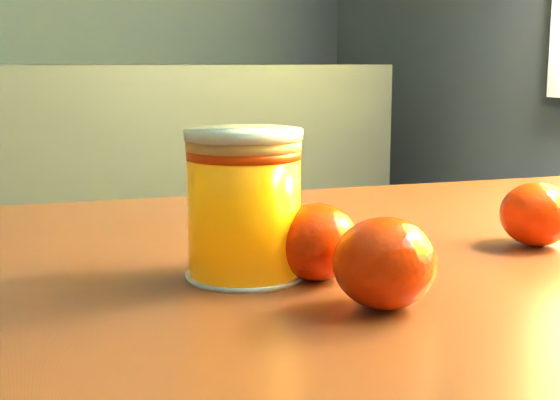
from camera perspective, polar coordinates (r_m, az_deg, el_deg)
name	(u,v)px	position (r m, az deg, el deg)	size (l,w,h in m)	color
table	(400,366)	(0.68, 8.74, -11.88)	(1.06, 0.79, 0.75)	brown
juice_glass	(244,205)	(0.58, -2.64, -0.36)	(0.09, 0.09, 0.11)	orange
orange_front	(316,242)	(0.57, 2.67, -3.05)	(0.06, 0.06, 0.06)	red
orange_back	(537,214)	(0.72, 18.27, -0.99)	(0.06, 0.06, 0.06)	red
orange_extra	(385,263)	(0.51, 7.66, -4.59)	(0.07, 0.07, 0.06)	red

